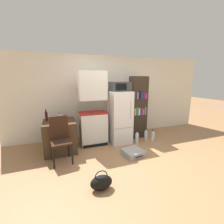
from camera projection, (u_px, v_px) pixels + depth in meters
name	position (u px, v px, depth m)	size (l,w,h in m)	color
ground_plane	(138.00, 164.00, 3.13)	(24.00, 24.00, 0.00)	#A3754C
wall_back	(114.00, 96.00, 4.79)	(6.40, 0.10, 2.45)	silver
side_table	(60.00, 136.00, 3.68)	(0.74, 0.76, 0.76)	#422D1E
kitchen_hutch	(93.00, 111.00, 3.99)	(0.72, 0.48, 1.96)	silver
refrigerator	(120.00, 117.00, 4.20)	(0.56, 0.66, 1.44)	white
microwave	(120.00, 87.00, 4.03)	(0.52, 0.41, 0.25)	#333333
bookshelf	(138.00, 107.00, 4.53)	(0.49, 0.32, 1.84)	#2D2319
bottle_wine_dark	(46.00, 116.00, 3.64)	(0.06, 0.06, 0.28)	black
bottle_ketchup_red	(65.00, 119.00, 3.46)	(0.08, 0.08, 0.20)	#AD1914
bottle_clear_short	(60.00, 117.00, 3.66)	(0.09, 0.09, 0.18)	silver
chair	(60.00, 136.00, 3.19)	(0.45, 0.45, 0.98)	black
suitcase_large_flat	(133.00, 153.00, 3.51)	(0.51, 0.49, 0.13)	#99999E
handbag	(101.00, 182.00, 2.40)	(0.36, 0.20, 0.33)	black
water_bottle_front	(153.00, 136.00, 4.32)	(0.09, 0.09, 0.34)	silver
water_bottle_middle	(146.00, 135.00, 4.41)	(0.10, 0.10, 0.34)	silver
water_bottle_back	(137.00, 138.00, 4.19)	(0.10, 0.10, 0.35)	silver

